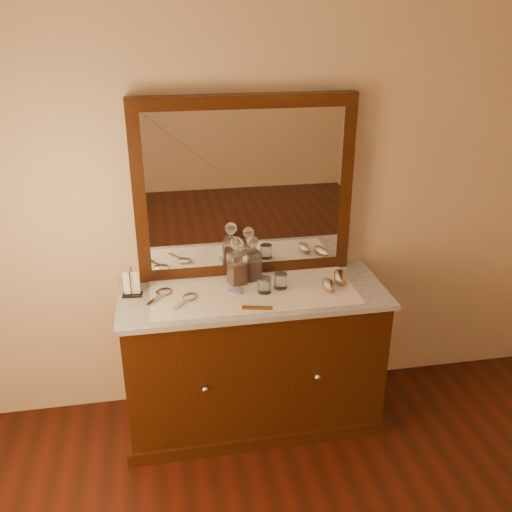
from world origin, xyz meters
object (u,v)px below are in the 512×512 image
(pin_dish, at_px, (236,291))
(hand_mirror_inner, at_px, (188,298))
(mirror_frame, at_px, (245,189))
(brush_far, at_px, (340,277))
(comb, at_px, (257,308))
(decanter_left, at_px, (237,266))
(decanter_right, at_px, (253,263))
(dresser_cabinet, at_px, (253,359))
(napkin_rack, at_px, (132,285))
(hand_mirror_outer, at_px, (162,293))
(brush_near, at_px, (328,285))

(pin_dish, xyz_separation_m, hand_mirror_inner, (-0.26, -0.04, 0.00))
(mirror_frame, bearing_deg, brush_far, -24.04)
(comb, distance_m, decanter_left, 0.32)
(hand_mirror_inner, bearing_deg, decanter_right, 25.26)
(dresser_cabinet, height_order, brush_far, brush_far)
(comb, xyz_separation_m, napkin_rack, (-0.63, 0.26, 0.05))
(hand_mirror_inner, bearing_deg, dresser_cabinet, 6.90)
(decanter_right, xyz_separation_m, brush_far, (0.48, -0.11, -0.08))
(decanter_right, distance_m, hand_mirror_outer, 0.53)
(decanter_right, bearing_deg, napkin_rack, -173.79)
(mirror_frame, relative_size, brush_far, 7.01)
(napkin_rack, xyz_separation_m, hand_mirror_outer, (0.15, -0.03, -0.05))
(dresser_cabinet, height_order, brush_near, brush_near)
(napkin_rack, bearing_deg, hand_mirror_outer, -11.25)
(hand_mirror_outer, bearing_deg, decanter_left, 8.36)
(decanter_left, distance_m, brush_near, 0.51)
(decanter_right, bearing_deg, comb, -95.90)
(dresser_cabinet, height_order, comb, comb)
(napkin_rack, bearing_deg, mirror_frame, 15.98)
(decanter_left, bearing_deg, dresser_cabinet, -52.33)
(brush_far, height_order, hand_mirror_outer, brush_far)
(pin_dish, bearing_deg, decanter_right, 50.00)
(mirror_frame, relative_size, comb, 7.67)
(pin_dish, relative_size, brush_near, 0.53)
(hand_mirror_inner, bearing_deg, brush_near, -1.01)
(dresser_cabinet, distance_m, napkin_rack, 0.82)
(decanter_left, xyz_separation_m, hand_mirror_inner, (-0.28, -0.13, -0.10))
(decanter_left, xyz_separation_m, brush_near, (0.48, -0.15, -0.09))
(decanter_right, distance_m, hand_mirror_inner, 0.42)
(pin_dish, bearing_deg, hand_mirror_inner, -172.03)
(dresser_cabinet, bearing_deg, mirror_frame, 90.00)
(pin_dish, height_order, hand_mirror_outer, hand_mirror_outer)
(decanter_right, bearing_deg, brush_near, -26.32)
(mirror_frame, bearing_deg, comb, -91.48)
(dresser_cabinet, xyz_separation_m, mirror_frame, (0.00, 0.25, 0.94))
(hand_mirror_outer, bearing_deg, hand_mirror_inner, -28.91)
(decanter_left, bearing_deg, pin_dish, -103.55)
(mirror_frame, bearing_deg, hand_mirror_outer, -156.21)
(decanter_right, height_order, brush_near, decanter_right)
(decanter_left, height_order, brush_far, decanter_left)
(mirror_frame, distance_m, napkin_rack, 0.80)
(mirror_frame, distance_m, hand_mirror_inner, 0.67)
(dresser_cabinet, distance_m, decanter_left, 0.56)
(comb, relative_size, brush_near, 1.04)
(pin_dish, xyz_separation_m, brush_near, (0.50, -0.05, 0.01))
(decanter_left, bearing_deg, napkin_rack, -176.97)
(dresser_cabinet, relative_size, hand_mirror_inner, 7.70)
(dresser_cabinet, relative_size, napkin_rack, 8.98)
(hand_mirror_outer, xyz_separation_m, hand_mirror_inner, (0.13, -0.07, -0.00))
(pin_dish, xyz_separation_m, decanter_left, (0.02, 0.10, 0.10))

